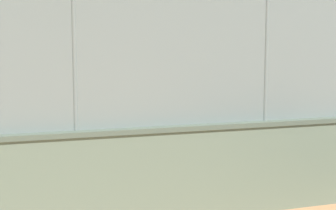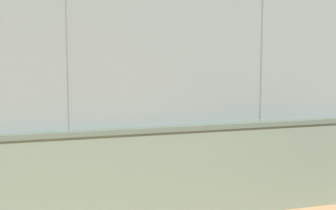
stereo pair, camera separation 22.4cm
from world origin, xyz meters
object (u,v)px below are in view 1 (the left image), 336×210
object	(u,v)px
spare_ball_by_wall	(315,171)
player_crossing_court	(194,95)
courtside_bench	(69,176)
player_at_service_line	(31,125)
sports_ball	(204,99)

from	to	relation	value
spare_ball_by_wall	player_crossing_court	bearing A→B (deg)	-93.74
spare_ball_by_wall	courtside_bench	xyz separation A→B (m)	(5.34, 0.20, 0.37)
player_crossing_court	player_at_service_line	distance (m)	9.44
sports_ball	spare_ball_by_wall	distance (m)	6.89
player_crossing_court	courtside_bench	world-z (taller)	player_crossing_court
player_at_service_line	courtside_bench	bearing A→B (deg)	101.66
player_crossing_court	spare_ball_by_wall	size ratio (longest dim) A/B	8.28
player_at_service_line	courtside_bench	distance (m)	2.69
player_crossing_court	sports_ball	world-z (taller)	player_crossing_court
courtside_bench	spare_ball_by_wall	bearing A→B (deg)	-177.89
player_crossing_court	spare_ball_by_wall	distance (m)	9.30
player_crossing_court	spare_ball_by_wall	world-z (taller)	player_crossing_court
sports_ball	courtside_bench	world-z (taller)	sports_ball
spare_ball_by_wall	sports_ball	bearing A→B (deg)	-90.76
sports_ball	courtside_bench	size ratio (longest dim) A/B	0.10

